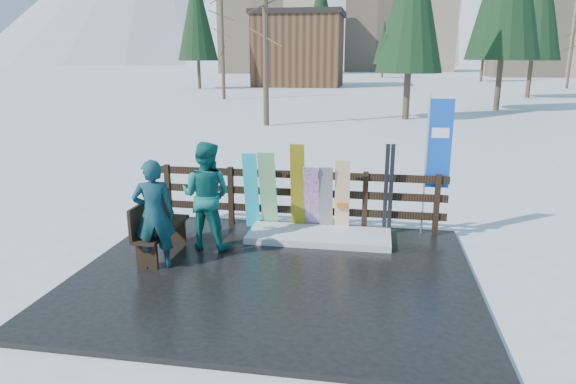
% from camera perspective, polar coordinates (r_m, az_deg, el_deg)
% --- Properties ---
extents(ground, '(700.00, 700.00, 0.00)m').
position_cam_1_polar(ground, '(8.01, -1.53, -9.43)').
color(ground, white).
rests_on(ground, ground).
extents(deck, '(6.00, 5.00, 0.08)m').
position_cam_1_polar(deck, '(7.99, -1.53, -9.17)').
color(deck, black).
rests_on(deck, ground).
extents(fence, '(5.60, 0.10, 1.15)m').
position_cam_1_polar(fence, '(9.81, 0.96, -0.28)').
color(fence, black).
rests_on(fence, deck).
extents(snow_patch, '(2.56, 1.00, 0.12)m').
position_cam_1_polar(snow_patch, '(9.35, 3.46, -4.90)').
color(snow_patch, white).
rests_on(snow_patch, deck).
extents(bench, '(0.41, 1.50, 0.97)m').
position_cam_1_polar(bench, '(8.77, -14.32, -3.55)').
color(bench, black).
rests_on(bench, deck).
extents(snowboard_0, '(0.27, 0.28, 1.50)m').
position_cam_1_polar(snowboard_0, '(9.74, -4.10, 0.11)').
color(snowboard_0, '#1ED0EE').
rests_on(snowboard_0, deck).
extents(snowboard_1, '(0.32, 0.40, 1.54)m').
position_cam_1_polar(snowboard_1, '(9.66, -2.23, 0.14)').
color(snowboard_1, silver).
rests_on(snowboard_1, deck).
extents(snowboard_2, '(0.26, 0.26, 1.69)m').
position_cam_1_polar(snowboard_2, '(9.54, 1.09, 0.44)').
color(snowboard_2, yellow).
rests_on(snowboard_2, deck).
extents(snowboard_3, '(0.28, 0.41, 1.29)m').
position_cam_1_polar(snowboard_3, '(9.56, 2.61, -0.78)').
color(snowboard_3, white).
rests_on(snowboard_3, deck).
extents(snowboard_4, '(0.25, 0.32, 1.29)m').
position_cam_1_polar(snowboard_4, '(9.53, 4.23, -0.86)').
color(snowboard_4, black).
rests_on(snowboard_4, deck).
extents(snowboard_5, '(0.27, 0.23, 1.41)m').
position_cam_1_polar(snowboard_5, '(9.49, 6.04, -0.57)').
color(snowboard_5, white).
rests_on(snowboard_5, deck).
extents(ski_pair_a, '(0.16, 0.18, 1.53)m').
position_cam_1_polar(ski_pair_a, '(9.62, 1.36, 0.08)').
color(ski_pair_a, '#9B2B13').
rests_on(ski_pair_a, deck).
extents(ski_pair_b, '(0.17, 0.19, 1.72)m').
position_cam_1_polar(ski_pair_b, '(9.51, 11.09, 0.22)').
color(ski_pair_b, black).
rests_on(ski_pair_b, deck).
extents(rental_flag, '(0.45, 0.04, 2.60)m').
position_cam_1_polar(rental_flag, '(9.61, 16.15, 4.60)').
color(rental_flag, silver).
rests_on(rental_flag, deck).
extents(person_front, '(0.73, 0.60, 1.72)m').
position_cam_1_polar(person_front, '(8.14, -14.68, -2.44)').
color(person_front, '#175D55').
rests_on(person_front, deck).
extents(person_back, '(0.97, 0.79, 1.85)m').
position_cam_1_polar(person_back, '(8.83, -9.08, -0.38)').
color(person_back, '#136A62').
rests_on(person_back, deck).
extents(resort_buildings, '(73.00, 87.60, 22.60)m').
position_cam_1_polar(resort_buildings, '(122.75, 10.07, 17.49)').
color(resort_buildings, tan).
rests_on(resort_buildings, ground).
extents(trees, '(42.30, 68.76, 12.89)m').
position_cam_1_polar(trees, '(56.41, 11.82, 17.12)').
color(trees, '#382B1E').
rests_on(trees, ground).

